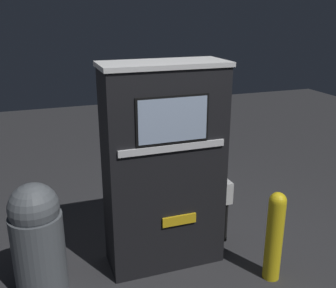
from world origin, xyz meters
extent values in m
plane|color=#2D2D30|center=(0.00, 0.00, 0.00)|extent=(14.00, 14.00, 0.00)
cube|color=black|center=(0.00, 0.22, 0.48)|extent=(1.05, 0.45, 0.97)
cube|color=black|center=(0.00, 0.22, 1.41)|extent=(1.05, 0.45, 0.88)
cube|color=silver|center=(0.00, 0.22, 1.87)|extent=(1.08, 0.48, 0.04)
cube|color=black|center=(0.00, -0.01, 1.46)|extent=(0.62, 0.01, 0.40)
cube|color=#9EB2D1|center=(0.00, -0.01, 1.46)|extent=(0.58, 0.01, 0.36)
cube|color=silver|center=(0.00, -0.01, 1.22)|extent=(0.92, 0.02, 0.06)
cube|color=gold|center=(0.06, -0.01, 0.53)|extent=(0.31, 0.02, 0.09)
cube|color=silver|center=(0.57, 0.13, 0.68)|extent=(0.09, 0.20, 0.21)
cylinder|color=black|center=(0.57, 0.07, 0.37)|extent=(0.03, 0.03, 0.40)
cylinder|color=yellow|center=(0.82, -0.36, 0.38)|extent=(0.15, 0.15, 0.77)
sphere|color=yellow|center=(0.82, -0.36, 0.77)|extent=(0.15, 0.15, 0.15)
cylinder|color=#51565B|center=(-1.13, 0.15, 0.36)|extent=(0.43, 0.43, 0.71)
sphere|color=#51565B|center=(-1.13, 0.15, 0.79)|extent=(0.41, 0.41, 0.41)
camera|label=1|loc=(-1.04, -2.87, 2.29)|focal=42.00mm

